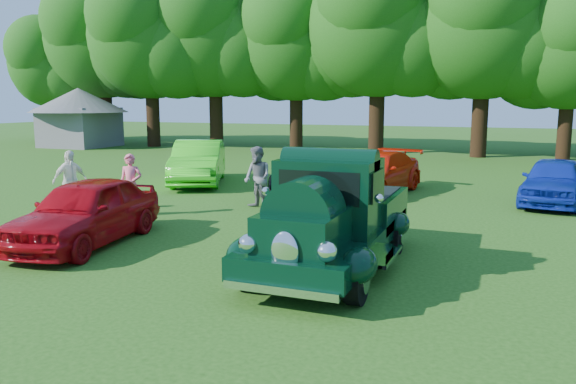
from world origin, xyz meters
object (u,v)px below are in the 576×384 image
(spectator_grey, at_px, (257,178))
(back_car_orange, at_px, (375,173))
(back_car_blue, at_px, (554,181))
(spectator_white, at_px, (70,181))
(back_car_black, at_px, (316,175))
(back_car_lime, at_px, (198,162))
(spectator_pink, at_px, (131,185))
(hero_pickup, at_px, (333,220))
(red_convertible, at_px, (86,211))
(gazebo, at_px, (79,111))

(spectator_grey, bearing_deg, back_car_orange, 90.02)
(back_car_blue, height_order, spectator_white, spectator_white)
(back_car_orange, bearing_deg, back_car_black, -128.98)
(back_car_lime, relative_size, spectator_pink, 2.91)
(back_car_black, bearing_deg, back_car_lime, 155.80)
(hero_pickup, relative_size, back_car_black, 1.01)
(spectator_white, bearing_deg, back_car_lime, 13.87)
(spectator_pink, bearing_deg, spectator_white, 163.42)
(red_convertible, distance_m, spectator_pink, 3.06)
(back_car_lime, xyz_separation_m, spectator_grey, (4.11, -3.72, 0.09))
(red_convertible, bearing_deg, back_car_black, 62.59)
(back_car_black, height_order, spectator_white, spectator_white)
(back_car_orange, bearing_deg, back_car_blue, 11.95)
(gazebo, bearing_deg, spectator_white, -49.23)
(back_car_black, height_order, back_car_blue, back_car_black)
(back_car_lime, xyz_separation_m, back_car_blue, (12.05, 0.20, -0.10))
(back_car_orange, bearing_deg, spectator_white, -128.69)
(back_car_blue, bearing_deg, spectator_pink, -141.83)
(hero_pickup, bearing_deg, back_car_lime, 132.78)
(back_car_lime, bearing_deg, spectator_white, -120.42)
(gazebo, bearing_deg, spectator_grey, -37.88)
(red_convertible, height_order, back_car_lime, back_car_lime)
(red_convertible, height_order, spectator_white, spectator_white)
(hero_pickup, height_order, back_car_black, hero_pickup)
(red_convertible, height_order, back_car_blue, red_convertible)
(back_car_lime, distance_m, spectator_pink, 5.98)
(back_car_black, height_order, gazebo, gazebo)
(back_car_lime, distance_m, back_car_blue, 12.05)
(back_car_black, bearing_deg, spectator_grey, -120.76)
(red_convertible, relative_size, back_car_lime, 0.87)
(back_car_orange, bearing_deg, hero_pickup, -70.98)
(spectator_white, height_order, gazebo, gazebo)
(back_car_lime, height_order, spectator_grey, spectator_grey)
(hero_pickup, distance_m, back_car_black, 7.72)
(hero_pickup, xyz_separation_m, red_convertible, (-5.43, -0.33, -0.17))
(hero_pickup, relative_size, red_convertible, 1.24)
(back_car_black, relative_size, spectator_pink, 3.09)
(back_car_black, bearing_deg, gazebo, 137.04)
(back_car_lime, distance_m, spectator_white, 5.95)
(gazebo, bearing_deg, back_car_orange, -27.52)
(back_car_lime, distance_m, back_car_black, 5.16)
(back_car_black, distance_m, spectator_white, 7.38)
(back_car_lime, height_order, spectator_white, spectator_white)
(spectator_grey, bearing_deg, back_car_lime, 170.99)
(spectator_white, bearing_deg, back_car_orange, -30.10)
(hero_pickup, distance_m, back_car_orange, 8.62)
(back_car_black, distance_m, spectator_pink, 5.93)
(back_car_black, distance_m, gazebo, 24.91)
(red_convertible, bearing_deg, gazebo, 123.88)
(hero_pickup, xyz_separation_m, back_car_orange, (-1.13, 8.54, -0.19))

